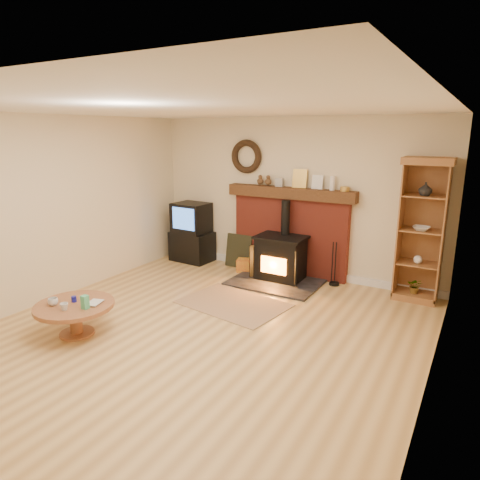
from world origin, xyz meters
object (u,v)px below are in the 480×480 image
Objects in this scene: wood_stove at (280,259)px; tv_unit at (192,233)px; coffee_table at (74,310)px; curio_cabinet at (422,230)px.

tv_unit is at bearing 174.16° from wood_stove.
tv_unit reaches higher than coffee_table.
wood_stove is 1.28× the size of tv_unit.
wood_stove reaches higher than tv_unit.
wood_stove is at bearing 66.60° from coffee_table.
wood_stove is 1.53× the size of coffee_table.
curio_cabinet is (2.04, 0.28, 0.66)m from wood_stove.
tv_unit is at bearing -178.73° from curio_cabinet.
curio_cabinet reaches higher than wood_stove.
wood_stove is 1.91m from tv_unit.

